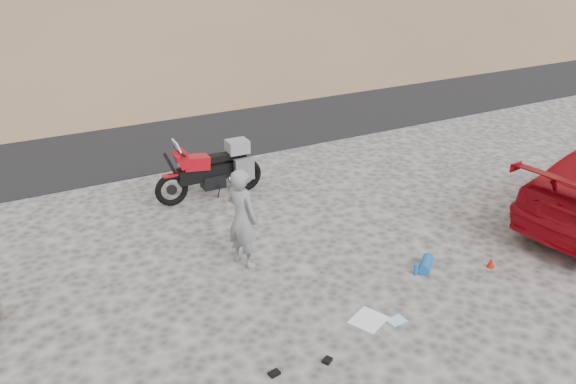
{
  "coord_description": "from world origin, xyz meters",
  "views": [
    {
      "loc": [
        -3.44,
        -7.2,
        5.34
      ],
      "look_at": [
        1.06,
        1.11,
        1.0
      ],
      "focal_mm": 35.0,
      "sensor_mm": 36.0,
      "label": 1
    }
  ],
  "objects": [
    {
      "name": "gear_white_cloth",
      "position": [
        0.94,
        -1.68,
        0.01
      ],
      "size": [
        0.65,
        0.62,
        0.02
      ],
      "primitive_type": "cube",
      "rotation": [
        0.0,
        0.0,
        0.42
      ],
      "color": "white",
      "rests_on": "ground"
    },
    {
      "name": "gear_blue_mat",
      "position": [
        2.68,
        -0.97,
        0.1
      ],
      "size": [
        0.5,
        0.46,
        0.19
      ],
      "primitive_type": "cylinder",
      "rotation": [
        0.0,
        1.57,
        0.7
      ],
      "color": "#1A579E",
      "rests_on": "ground"
    },
    {
      "name": "gear_bottle",
      "position": [
        2.4,
        -1.03,
        0.11
      ],
      "size": [
        0.09,
        0.09,
        0.21
      ],
      "primitive_type": "cylinder",
      "rotation": [
        0.0,
        0.0,
        -0.22
      ],
      "color": "#1A579E",
      "rests_on": "ground"
    },
    {
      "name": "gear_glove_b",
      "position": [
        -0.09,
        -2.15,
        0.02
      ],
      "size": [
        0.17,
        0.16,
        0.05
      ],
      "primitive_type": "cube",
      "rotation": [
        0.0,
        0.0,
        0.52
      ],
      "color": "black",
      "rests_on": "ground"
    },
    {
      "name": "gear_glove_a",
      "position": [
        -0.85,
        -2.03,
        0.02
      ],
      "size": [
        0.16,
        0.13,
        0.04
      ],
      "primitive_type": "cube",
      "rotation": [
        0.0,
        0.0,
        0.15
      ],
      "color": "black",
      "rests_on": "ground"
    },
    {
      "name": "motorcycle",
      "position": [
        0.56,
        3.61,
        0.63
      ],
      "size": [
        2.48,
        0.72,
        1.48
      ],
      "rotation": [
        0.0,
        0.0,
        -0.01
      ],
      "color": "black",
      "rests_on": "ground"
    },
    {
      "name": "road",
      "position": [
        0.0,
        9.0,
        0.0
      ],
      "size": [
        120.0,
        7.0,
        0.05
      ],
      "primitive_type": "cube",
      "color": "black",
      "rests_on": "ground"
    },
    {
      "name": "man",
      "position": [
        -0.05,
        0.72,
        0.0
      ],
      "size": [
        0.64,
        0.77,
        1.82
      ],
      "primitive_type": "imported",
      "rotation": [
        0.0,
        0.0,
        1.93
      ],
      "color": "gray",
      "rests_on": "ground"
    },
    {
      "name": "gear_funnel",
      "position": [
        3.73,
        -1.47,
        0.09
      ],
      "size": [
        0.17,
        0.17,
        0.18
      ],
      "primitive_type": "cone",
      "rotation": [
        0.0,
        0.0,
        -0.27
      ],
      "color": "#B0120B",
      "rests_on": "ground"
    },
    {
      "name": "gear_blue_cloth",
      "position": [
        1.31,
        -1.89,
        0.01
      ],
      "size": [
        0.29,
        0.22,
        0.01
      ],
      "primitive_type": "cube",
      "rotation": [
        0.0,
        0.0,
        0.09
      ],
      "color": "#9CD5F1",
      "rests_on": "ground"
    },
    {
      "name": "ground",
      "position": [
        0.0,
        0.0,
        0.0
      ],
      "size": [
        140.0,
        140.0,
        0.0
      ],
      "primitive_type": "plane",
      "color": "#42403D",
      "rests_on": "ground"
    }
  ]
}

